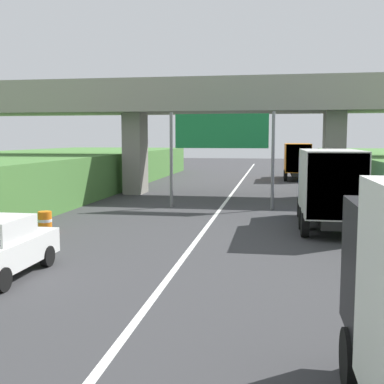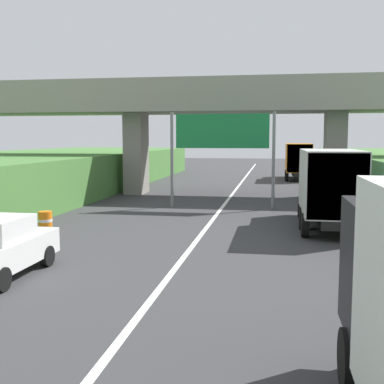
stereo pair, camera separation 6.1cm
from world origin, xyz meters
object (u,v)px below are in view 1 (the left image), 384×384
truck_blue (327,184)px  construction_barrel_3 (45,222)px  truck_orange (297,159)px  overhead_highway_sign (221,137)px

truck_blue → construction_barrel_3: size_ratio=8.11×
truck_blue → truck_orange: size_ratio=1.00×
truck_blue → overhead_highway_sign: bearing=134.9°
truck_blue → truck_orange: bearing=90.3°
construction_barrel_3 → truck_blue: bearing=15.1°
truck_blue → construction_barrel_3: truck_blue is taller
truck_orange → overhead_highway_sign: bearing=-103.9°
truck_orange → construction_barrel_3: size_ratio=8.11×
overhead_highway_sign → truck_orange: 21.36m
overhead_highway_sign → construction_barrel_3: (-6.47, -8.41, -3.51)m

